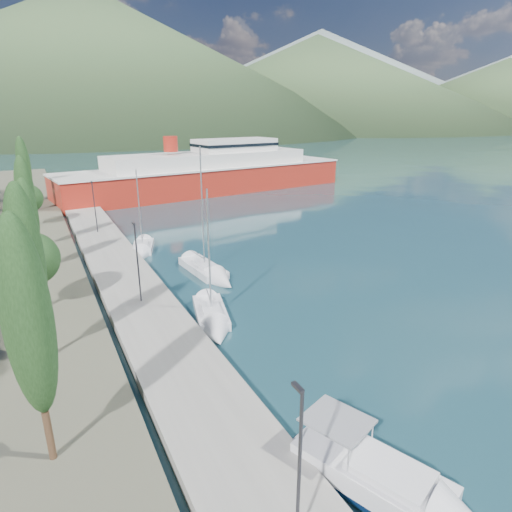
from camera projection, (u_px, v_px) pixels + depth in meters
ground at (89, 165)px, 124.57m from camera, size 1400.00×1400.00×0.00m
quay at (117, 265)px, 41.37m from camera, size 5.00×88.00×0.80m
hills_far at (142, 64)px, 580.41m from camera, size 1480.00×900.00×180.00m
hills_near at (165, 70)px, 364.35m from camera, size 1010.00×520.00×115.00m
tree_row at (27, 207)px, 40.90m from camera, size 3.81×63.10×10.68m
lamp_posts at (137, 259)px, 31.65m from camera, size 0.15×44.86×6.06m
motor_cruiser at (406, 499)px, 16.14m from camera, size 5.39×8.87×3.15m
sailboat_near at (214, 324)px, 30.06m from camera, size 3.85×7.57×10.43m
sailboat_mid at (213, 275)px, 39.08m from camera, size 3.07×8.90×12.56m
sailboat_far at (142, 252)px, 45.76m from camera, size 4.03×6.88×9.64m
ferry at (211, 174)px, 81.54m from camera, size 57.15×19.35×11.13m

